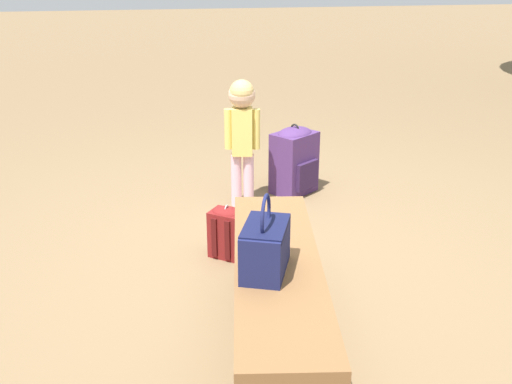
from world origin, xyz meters
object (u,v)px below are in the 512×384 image
park_bench (278,272)px  backpack_large (294,159)px  child_standing (242,123)px  backpack_small (227,231)px  handbag (265,246)px

park_bench → backpack_large: (1.95, -0.58, -0.11)m
child_standing → backpack_small: child_standing is taller
park_bench → handbag: size_ratio=4.47×
park_bench → backpack_small: park_bench is taller
park_bench → backpack_small: (0.96, 0.10, -0.22)m
handbag → child_standing: size_ratio=0.38×
backpack_small → handbag: bearing=-178.6°
park_bench → backpack_large: bearing=-16.6°
handbag → child_standing: 1.85m
backpack_large → handbag: bearing=162.1°
child_standing → backpack_small: (-0.80, 0.23, -0.47)m
handbag → child_standing: bearing=-6.5°
backpack_small → backpack_large: bearing=-34.4°
child_standing → backpack_small: size_ratio=2.77×
child_standing → backpack_large: bearing=-66.0°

